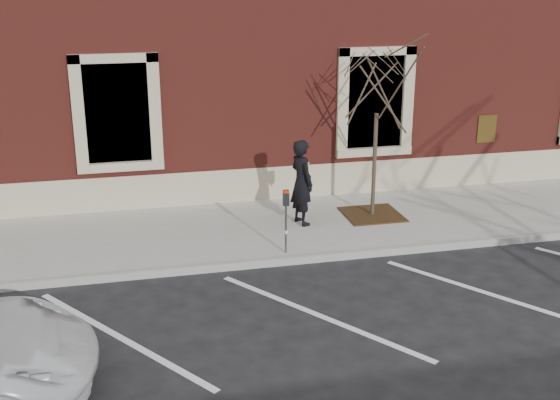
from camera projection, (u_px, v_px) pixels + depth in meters
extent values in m
plane|color=#28282B|center=(287.00, 263.00, 13.57)|extent=(120.00, 120.00, 0.00)
cube|color=#BBBAB0|center=(268.00, 229.00, 15.16)|extent=(40.00, 3.50, 0.15)
cube|color=#9E9E99|center=(288.00, 261.00, 13.50)|extent=(40.00, 0.12, 0.15)
cube|color=maroon|center=(222.00, 22.00, 19.47)|extent=(40.00, 8.50, 8.00)
cube|color=tan|center=(252.00, 184.00, 16.66)|extent=(40.00, 0.06, 0.80)
cube|color=black|center=(117.00, 112.00, 15.54)|extent=(1.40, 0.30, 2.20)
cube|color=tan|center=(121.00, 166.00, 15.76)|extent=(1.90, 0.20, 0.20)
cube|color=black|center=(373.00, 101.00, 16.83)|extent=(1.40, 0.30, 2.20)
cube|color=tan|center=(373.00, 151.00, 17.05)|extent=(1.90, 0.20, 0.20)
imported|color=black|center=(302.00, 182.00, 14.98)|extent=(0.63, 0.78, 1.86)
cylinder|color=#595B60|center=(286.00, 229.00, 13.55)|extent=(0.04, 0.04, 0.97)
cube|color=black|center=(286.00, 199.00, 13.36)|extent=(0.12, 0.09, 0.25)
cube|color=#AD290B|center=(286.00, 192.00, 13.31)|extent=(0.11, 0.08, 0.06)
cube|color=white|center=(286.00, 232.00, 13.52)|extent=(0.05, 0.00, 0.07)
cube|color=#3F2A14|center=(372.00, 214.00, 15.77)|extent=(1.26, 1.26, 0.03)
cylinder|color=#3F3626|center=(374.00, 165.00, 15.41)|extent=(0.09, 0.09, 2.32)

